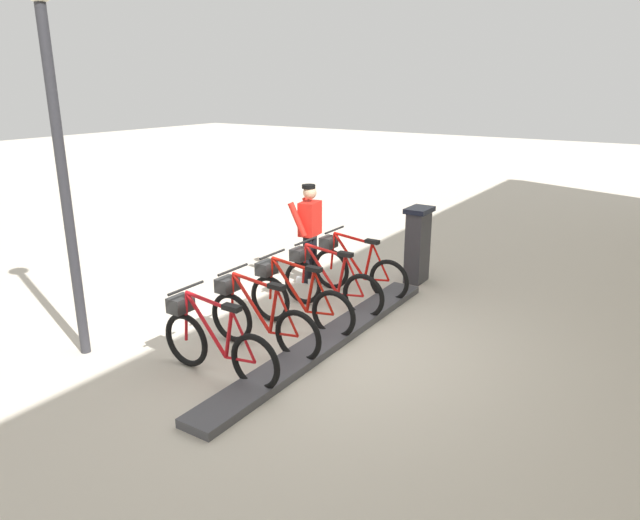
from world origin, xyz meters
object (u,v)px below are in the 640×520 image
Objects in this scene: bike_docked_0 at (355,268)px; worker_near_rack at (309,230)px; bike_docked_3 at (259,318)px; payment_kiosk at (418,244)px; bike_docked_1 at (328,282)px; bike_docked_2 at (296,299)px; lamp_post at (56,123)px; bike_docked_4 at (214,342)px.

bike_docked_0 is 1.06m from worker_near_rack.
bike_docked_0 is at bearing -90.00° from bike_docked_3.
payment_kiosk is at bearing -146.49° from worker_near_rack.
worker_near_rack reaches higher than bike_docked_3.
bike_docked_0 and bike_docked_1 have the same top height.
lamp_post is (1.79, 2.06, 2.39)m from bike_docked_2.
bike_docked_2 is at bearing -90.00° from bike_docked_3.
bike_docked_0 is 3.22m from bike_docked_4.
payment_kiosk reaches higher than bike_docked_4.
bike_docked_2 is at bearing 90.00° from bike_docked_1.
bike_docked_3 is at bearing 110.43° from worker_near_rack.
payment_kiosk reaches higher than bike_docked_1.
payment_kiosk is at bearing -101.94° from bike_docked_2.
bike_docked_1 is at bearing -122.07° from lamp_post.
payment_kiosk is 1.82m from worker_near_rack.
worker_near_rack is (1.51, 1.00, 0.24)m from payment_kiosk.
bike_docked_1 is at bearing -90.00° from bike_docked_2.
bike_docked_4 is 3.48m from worker_near_rack.
lamp_post reaches higher than payment_kiosk.
bike_docked_4 is at bearing 90.00° from bike_docked_0.
payment_kiosk reaches higher than bike_docked_0.
bike_docked_0 is 1.00× the size of bike_docked_1.
bike_docked_0 is (0.57, 1.09, -0.24)m from payment_kiosk.
bike_docked_2 is at bearing -131.10° from lamp_post.
worker_near_rack is at bearing -5.69° from bike_docked_0.
bike_docked_1 is at bearing -90.00° from bike_docked_3.
worker_near_rack is 0.38× the size of lamp_post.
payment_kiosk is 0.74× the size of bike_docked_4.
lamp_post reaches higher than bike_docked_0.
bike_docked_4 is (0.00, 1.61, 0.00)m from bike_docked_2.
bike_docked_4 is (0.57, 4.32, -0.24)m from payment_kiosk.
bike_docked_1 is at bearing 90.00° from bike_docked_0.
bike_docked_1 is 1.00× the size of bike_docked_3.
worker_near_rack is at bearing 33.51° from payment_kiosk.
bike_docked_3 is 1.04× the size of worker_near_rack.
bike_docked_0 and bike_docked_2 have the same top height.
bike_docked_2 is 0.81m from bike_docked_3.
lamp_post is (1.79, 2.86, 2.39)m from bike_docked_1.
bike_docked_4 is at bearing 82.45° from payment_kiosk.
bike_docked_1 and bike_docked_3 have the same top height.
bike_docked_3 is at bearing -145.13° from lamp_post.
bike_docked_4 is at bearing 90.00° from bike_docked_3.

